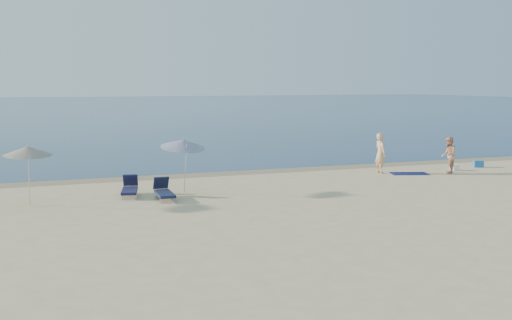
{
  "coord_description": "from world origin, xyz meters",
  "views": [
    {
      "loc": [
        -13.49,
        -8.52,
        4.21
      ],
      "look_at": [
        -3.93,
        16.0,
        1.0
      ],
      "focal_mm": 45.0,
      "sensor_mm": 36.0,
      "label": 1
    }
  ],
  "objects_px": {
    "blue_cooler": "(478,164)",
    "umbrella_near": "(183,144)",
    "person_right": "(449,155)",
    "person_left": "(380,153)"
  },
  "relations": [
    {
      "from": "person_left",
      "to": "blue_cooler",
      "type": "xyz_separation_m",
      "value": [
        5.67,
        0.0,
        -0.77
      ]
    },
    {
      "from": "person_right",
      "to": "umbrella_near",
      "type": "bearing_deg",
      "value": -49.23
    },
    {
      "from": "person_right",
      "to": "umbrella_near",
      "type": "relative_size",
      "value": 0.76
    },
    {
      "from": "blue_cooler",
      "to": "umbrella_near",
      "type": "bearing_deg",
      "value": -151.63
    },
    {
      "from": "person_right",
      "to": "blue_cooler",
      "type": "distance_m",
      "value": 3.04
    },
    {
      "from": "person_left",
      "to": "umbrella_near",
      "type": "relative_size",
      "value": 0.85
    },
    {
      "from": "blue_cooler",
      "to": "person_left",
      "type": "bearing_deg",
      "value": -158.33
    },
    {
      "from": "person_left",
      "to": "person_right",
      "type": "height_order",
      "value": "person_left"
    },
    {
      "from": "person_left",
      "to": "umbrella_near",
      "type": "height_order",
      "value": "umbrella_near"
    },
    {
      "from": "blue_cooler",
      "to": "umbrella_near",
      "type": "distance_m",
      "value": 15.76
    }
  ]
}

